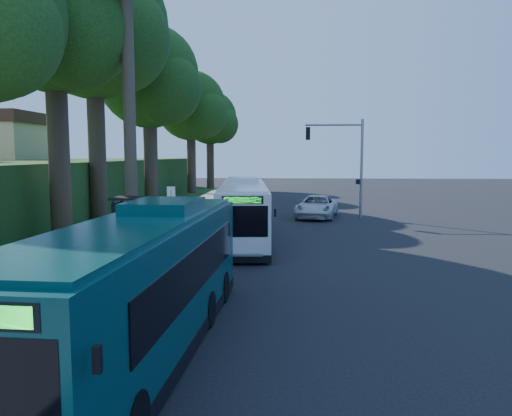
# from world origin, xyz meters

# --- Properties ---
(ground) EXTENTS (140.00, 140.00, 0.00)m
(ground) POSITION_xyz_m (0.00, 0.00, 0.00)
(ground) COLOR black
(ground) RESTS_ON ground
(sidewalk) EXTENTS (4.50, 70.00, 0.12)m
(sidewalk) POSITION_xyz_m (-7.30, 0.00, 0.06)
(sidewalk) COLOR gray
(sidewalk) RESTS_ON ground
(red_curb) EXTENTS (0.25, 30.00, 0.13)m
(red_curb) POSITION_xyz_m (-5.00, -4.00, 0.07)
(red_curb) COLOR maroon
(red_curb) RESTS_ON ground
(grass_verge) EXTENTS (8.00, 70.00, 0.06)m
(grass_verge) POSITION_xyz_m (-13.00, 5.00, 0.03)
(grass_verge) COLOR #234719
(grass_verge) RESTS_ON ground
(bus_shelter) EXTENTS (3.20, 1.51, 2.55)m
(bus_shelter) POSITION_xyz_m (-7.26, -2.86, 1.81)
(bus_shelter) COLOR black
(bus_shelter) RESTS_ON ground
(stop_sign_pole) EXTENTS (0.35, 0.06, 3.17)m
(stop_sign_pole) POSITION_xyz_m (-5.40, -5.00, 2.08)
(stop_sign_pole) COLOR gray
(stop_sign_pole) RESTS_ON ground
(traffic_signal_pole) EXTENTS (4.10, 0.30, 7.00)m
(traffic_signal_pole) POSITION_xyz_m (3.78, 10.00, 4.42)
(traffic_signal_pole) COLOR gray
(traffic_signal_pole) RESTS_ON ground
(tree_0) EXTENTS (8.40, 8.00, 15.70)m
(tree_0) POSITION_xyz_m (-12.40, -0.02, 11.20)
(tree_0) COLOR #382B1E
(tree_0) RESTS_ON ground
(tree_1) EXTENTS (10.50, 10.00, 18.26)m
(tree_1) POSITION_xyz_m (-13.37, 7.98, 12.73)
(tree_1) COLOR #382B1E
(tree_1) RESTS_ON ground
(tree_2) EXTENTS (8.82, 8.40, 15.12)m
(tree_2) POSITION_xyz_m (-11.89, 15.98, 10.48)
(tree_2) COLOR #382B1E
(tree_2) RESTS_ON ground
(tree_3) EXTENTS (10.08, 9.60, 17.28)m
(tree_3) POSITION_xyz_m (-13.88, 23.98, 11.98)
(tree_3) COLOR #382B1E
(tree_3) RESTS_ON ground
(tree_4) EXTENTS (8.40, 8.00, 14.14)m
(tree_4) POSITION_xyz_m (-11.40, 31.98, 9.73)
(tree_4) COLOR #382B1E
(tree_4) RESTS_ON ground
(tree_5) EXTENTS (7.35, 7.00, 12.86)m
(tree_5) POSITION_xyz_m (-10.41, 39.99, 8.96)
(tree_5) COLOR #382B1E
(tree_5) RESTS_ON ground
(white_bus) EXTENTS (3.22, 11.18, 3.29)m
(white_bus) POSITION_xyz_m (-2.74, -0.27, 1.60)
(white_bus) COLOR silver
(white_bus) RESTS_ON ground
(teal_bus) EXTENTS (2.99, 11.35, 3.35)m
(teal_bus) POSITION_xyz_m (-3.79, -14.89, 1.64)
(teal_bus) COLOR #0B3C3C
(teal_bus) RESTS_ON ground
(pickup) EXTENTS (3.68, 6.10, 1.58)m
(pickup) POSITION_xyz_m (1.71, 10.16, 0.79)
(pickup) COLOR silver
(pickup) RESTS_ON ground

